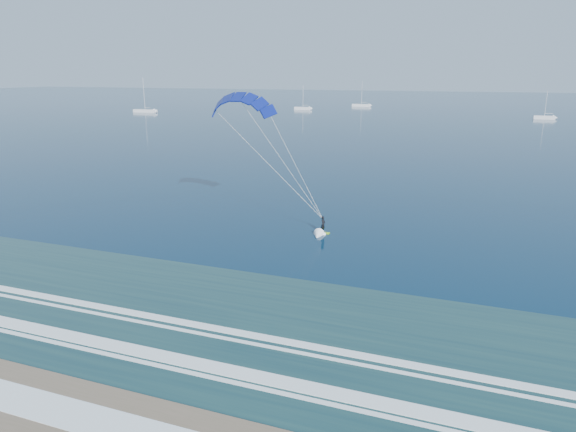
# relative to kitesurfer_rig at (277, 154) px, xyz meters

# --- Properties ---
(ground) EXTENTS (900.00, 900.00, 0.00)m
(ground) POSITION_rel_kitesurfer_rig_xyz_m (3.05, -30.03, -7.98)
(ground) COLOR #083048
(ground) RESTS_ON ground
(kitesurfer_rig) EXTENTS (13.48, 4.22, 14.94)m
(kitesurfer_rig) POSITION_rel_kitesurfer_rig_xyz_m (0.00, 0.00, 0.00)
(kitesurfer_rig) COLOR #8DD018
(kitesurfer_rig) RESTS_ON ground
(sailboat_0) EXTENTS (10.15, 2.40, 13.60)m
(sailboat_0) POSITION_rel_kitesurfer_rig_xyz_m (-109.62, 132.08, -7.28)
(sailboat_0) COLOR silver
(sailboat_0) RESTS_ON ground
(sailboat_1) EXTENTS (7.28, 2.40, 10.20)m
(sailboat_1) POSITION_rel_kitesurfer_rig_xyz_m (-54.34, 168.66, -7.30)
(sailboat_1) COLOR silver
(sailboat_1) RESTS_ON ground
(sailboat_2) EXTENTS (8.66, 2.40, 11.69)m
(sailboat_2) POSITION_rel_kitesurfer_rig_xyz_m (-35.17, 198.60, -7.30)
(sailboat_2) COLOR silver
(sailboat_2) RESTS_ON ground
(sailboat_3) EXTENTS (6.82, 2.40, 9.73)m
(sailboat_3) POSITION_rel_kitesurfer_rig_xyz_m (39.19, 153.75, -7.31)
(sailboat_3) COLOR silver
(sailboat_3) RESTS_ON ground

